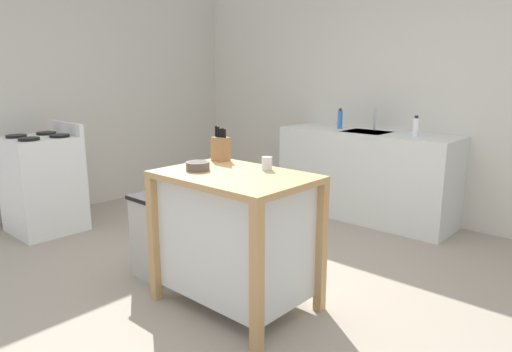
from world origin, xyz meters
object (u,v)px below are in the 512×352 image
(bowl_ceramic_small, at_px, (198,166))
(stove, at_px, (43,184))
(kitchen_island, at_px, (235,233))
(bottle_dish_soap, at_px, (416,127))
(trash_bin, at_px, (158,236))
(drinking_cup, at_px, (267,163))
(bottle_spray_cleaner, at_px, (340,119))
(knife_block, at_px, (221,148))
(sink_faucet, at_px, (375,120))

(bowl_ceramic_small, bearing_deg, stove, -177.70)
(kitchen_island, distance_m, stove, 2.40)
(bowl_ceramic_small, xyz_separation_m, bottle_dish_soap, (0.45, 2.30, 0.08))
(trash_bin, bearing_deg, bowl_ceramic_small, -0.89)
(bowl_ceramic_small, height_order, bottle_dish_soap, bottle_dish_soap)
(drinking_cup, xyz_separation_m, bottle_spray_cleaner, (-0.74, 2.08, 0.08))
(bottle_dish_soap, bearing_deg, knife_block, -106.31)
(drinking_cup, distance_m, sink_faucet, 2.22)
(bowl_ceramic_small, bearing_deg, bottle_dish_soap, 78.83)
(kitchen_island, distance_m, bottle_spray_cleaner, 2.44)
(stove, bearing_deg, trash_bin, 3.22)
(kitchen_island, bearing_deg, sink_faucet, 97.39)
(bowl_ceramic_small, relative_size, trash_bin, 0.24)
(bottle_dish_soap, bearing_deg, stove, -137.45)
(kitchen_island, relative_size, bottle_spray_cleaner, 4.56)
(knife_block, bearing_deg, bowl_ceramic_small, -69.08)
(kitchen_island, bearing_deg, bottle_dish_soap, 84.54)
(bottle_spray_cleaner, relative_size, stove, 0.21)
(trash_bin, bearing_deg, kitchen_island, 6.51)
(sink_faucet, bearing_deg, knife_block, -91.48)
(kitchen_island, height_order, bottle_spray_cleaner, bottle_spray_cleaner)
(drinking_cup, relative_size, bottle_dish_soap, 0.44)
(bowl_ceramic_small, xyz_separation_m, sink_faucet, (-0.07, 2.49, 0.10))
(bowl_ceramic_small, xyz_separation_m, trash_bin, (-0.48, 0.01, -0.60))
(kitchen_island, distance_m, drinking_cup, 0.49)
(kitchen_island, distance_m, trash_bin, 0.75)
(kitchen_island, bearing_deg, bowl_ceramic_small, -159.59)
(bowl_ceramic_small, distance_m, trash_bin, 0.77)
(bottle_dish_soap, relative_size, stove, 0.19)
(trash_bin, relative_size, bottle_spray_cleaner, 2.94)
(kitchen_island, relative_size, stove, 0.94)
(trash_bin, relative_size, stove, 0.61)
(kitchen_island, height_order, trash_bin, kitchen_island)
(bottle_dish_soap, distance_m, stove, 3.57)
(bowl_ceramic_small, bearing_deg, trash_bin, 179.11)
(trash_bin, distance_m, stove, 1.67)
(bottle_spray_cleaner, distance_m, bottle_dish_soap, 0.87)
(drinking_cup, xyz_separation_m, stove, (-2.47, -0.39, -0.47))
(drinking_cup, distance_m, stove, 2.55)
(knife_block, height_order, drinking_cup, knife_block)
(sink_faucet, xyz_separation_m, bottle_spray_cleaner, (-0.35, -0.11, -0.01))
(drinking_cup, distance_m, trash_bin, 1.06)
(trash_bin, bearing_deg, stove, -176.78)
(drinking_cup, distance_m, bottle_dish_soap, 2.00)
(drinking_cup, relative_size, bottle_spray_cleaner, 0.40)
(knife_block, xyz_separation_m, sink_faucet, (0.06, 2.17, 0.04))
(drinking_cup, xyz_separation_m, bottle_dish_soap, (0.13, 2.00, 0.07))
(bowl_ceramic_small, bearing_deg, knife_block, 110.92)
(bottle_dish_soap, bearing_deg, bowl_ceramic_small, -101.17)
(bowl_ceramic_small, xyz_separation_m, stove, (-2.15, -0.09, -0.45))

